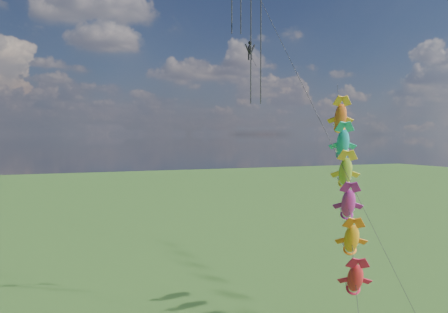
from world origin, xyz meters
name	(u,v)px	position (x,y,z in m)	size (l,w,h in m)	color
fish_windsock_rig	(347,188)	(16.52, 8.49, 9.13)	(8.26, 13.78, 16.24)	#4F3D29
parafoil_rig	(254,30)	(13.92, 16.37, 20.21)	(5.36, 16.91, 28.21)	#4F3D29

